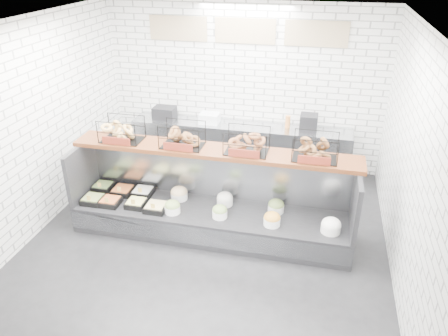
# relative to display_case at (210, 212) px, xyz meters

# --- Properties ---
(ground) EXTENTS (5.50, 5.50, 0.00)m
(ground) POSITION_rel_display_case_xyz_m (0.02, -0.34, -0.33)
(ground) COLOR black
(ground) RESTS_ON ground
(room_shell) EXTENTS (5.02, 5.51, 3.01)m
(room_shell) POSITION_rel_display_case_xyz_m (0.02, 0.26, 1.73)
(room_shell) COLOR white
(room_shell) RESTS_ON ground
(display_case) EXTENTS (4.00, 0.90, 1.20)m
(display_case) POSITION_rel_display_case_xyz_m (0.00, 0.00, 0.00)
(display_case) COLOR black
(display_case) RESTS_ON ground
(bagel_shelf) EXTENTS (4.10, 0.50, 0.40)m
(bagel_shelf) POSITION_rel_display_case_xyz_m (0.02, 0.18, 1.05)
(bagel_shelf) COLOR #431E0E
(bagel_shelf) RESTS_ON display_case
(prep_counter) EXTENTS (4.00, 0.60, 1.20)m
(prep_counter) POSITION_rel_display_case_xyz_m (0.01, 2.09, 0.14)
(prep_counter) COLOR #93969B
(prep_counter) RESTS_ON ground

